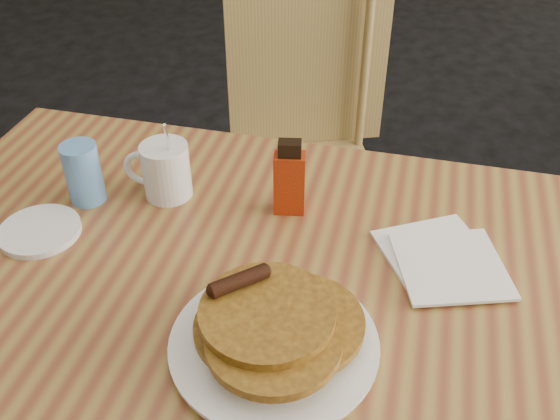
% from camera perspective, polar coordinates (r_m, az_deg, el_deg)
% --- Properties ---
extents(main_table, '(1.41, 1.01, 0.75)m').
position_cam_1_polar(main_table, '(1.05, -2.77, -7.78)').
color(main_table, olive).
rests_on(main_table, floor).
extents(chair_main_far, '(0.55, 0.56, 0.98)m').
position_cam_1_polar(chair_main_far, '(1.73, 1.92, 7.39)').
color(chair_main_far, '#9C8449').
rests_on(chair_main_far, floor).
extents(pancake_plate, '(0.30, 0.30, 0.10)m').
position_cam_1_polar(pancake_plate, '(0.90, -0.57, -11.31)').
color(pancake_plate, white).
rests_on(pancake_plate, main_table).
extents(coffee_mug, '(0.13, 0.09, 0.17)m').
position_cam_1_polar(coffee_mug, '(1.19, -10.51, 3.65)').
color(coffee_mug, white).
rests_on(coffee_mug, main_table).
extents(syrup_bottle, '(0.06, 0.04, 0.15)m').
position_cam_1_polar(syrup_bottle, '(1.12, 0.86, 2.79)').
color(syrup_bottle, maroon).
rests_on(syrup_bottle, main_table).
extents(napkin_stack, '(0.24, 0.25, 0.01)m').
position_cam_1_polar(napkin_stack, '(1.08, 14.72, -4.42)').
color(napkin_stack, white).
rests_on(napkin_stack, main_table).
extents(blue_tumbler, '(0.08, 0.08, 0.12)m').
position_cam_1_polar(blue_tumbler, '(1.21, -17.54, 3.23)').
color(blue_tumbler, '#5D96D9').
rests_on(blue_tumbler, main_table).
extents(side_saucer, '(0.16, 0.16, 0.01)m').
position_cam_1_polar(side_saucer, '(1.19, -21.12, -1.79)').
color(side_saucer, white).
rests_on(side_saucer, main_table).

